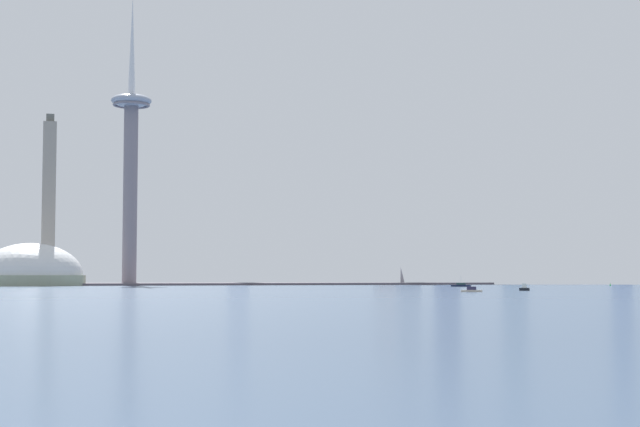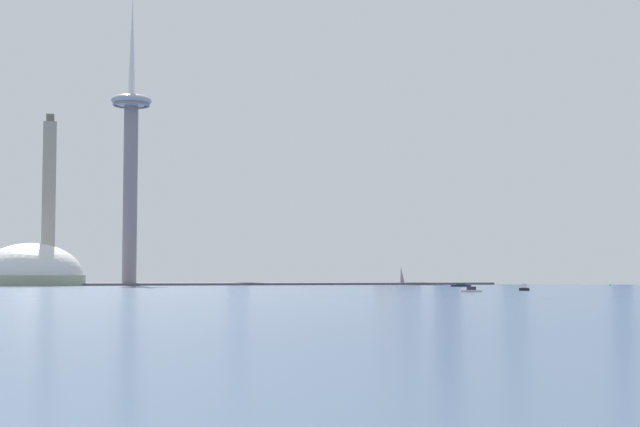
{
  "view_description": "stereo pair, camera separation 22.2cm",
  "coord_description": "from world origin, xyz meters",
  "px_view_note": "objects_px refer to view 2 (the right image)",
  "views": [
    {
      "loc": [
        -289.66,
        -440.68,
        10.58
      ],
      "look_at": [
        -37.03,
        516.15,
        74.79
      ],
      "focal_mm": 52.96,
      "sensor_mm": 36.0,
      "label": 1
    },
    {
      "loc": [
        -289.44,
        -440.74,
        10.58
      ],
      "look_at": [
        -37.03,
        516.15,
        74.79
      ],
      "focal_mm": 52.96,
      "sensor_mm": 36.0,
      "label": 2
    }
  ],
  "objects_px": {
    "observation_tower": "(131,147)",
    "skyscraper_4": "(49,202)",
    "skyscraper_3": "(408,247)",
    "boat_3": "(461,285)",
    "boat_0": "(471,290)",
    "skyscraper_1": "(621,212)",
    "stadium_dome": "(31,276)",
    "airplane": "(402,137)",
    "channel_buoy_0": "(610,284)",
    "skyscraper_2": "(386,251)",
    "skyscraper_5": "(238,237)",
    "boat_2": "(524,288)",
    "skyscraper_0": "(514,224)",
    "skyscraper_6": "(447,220)"
  },
  "relations": [
    {
      "from": "observation_tower",
      "to": "skyscraper_4",
      "type": "bearing_deg",
      "value": 136.25
    },
    {
      "from": "skyscraper_3",
      "to": "boat_3",
      "type": "distance_m",
      "value": 186.81
    },
    {
      "from": "skyscraper_3",
      "to": "boat_0",
      "type": "distance_m",
      "value": 438.07
    },
    {
      "from": "skyscraper_4",
      "to": "observation_tower",
      "type": "bearing_deg",
      "value": -43.75
    },
    {
      "from": "skyscraper_1",
      "to": "boat_3",
      "type": "bearing_deg",
      "value": -144.45
    },
    {
      "from": "stadium_dome",
      "to": "airplane",
      "type": "bearing_deg",
      "value": 1.87
    },
    {
      "from": "stadium_dome",
      "to": "skyscraper_4",
      "type": "distance_m",
      "value": 123.15
    },
    {
      "from": "skyscraper_3",
      "to": "channel_buoy_0",
      "type": "bearing_deg",
      "value": -49.12
    },
    {
      "from": "stadium_dome",
      "to": "airplane",
      "type": "xyz_separation_m",
      "value": [
        379.06,
        12.35,
        149.42
      ]
    },
    {
      "from": "observation_tower",
      "to": "skyscraper_1",
      "type": "xyz_separation_m",
      "value": [
        571.88,
        27.35,
        -53.47
      ]
    },
    {
      "from": "skyscraper_1",
      "to": "skyscraper_2",
      "type": "xyz_separation_m",
      "value": [
        -283.26,
        28.23,
        -47.05
      ]
    },
    {
      "from": "skyscraper_1",
      "to": "skyscraper_5",
      "type": "height_order",
      "value": "skyscraper_1"
    },
    {
      "from": "boat_2",
      "to": "channel_buoy_0",
      "type": "distance_m",
      "value": 301.61
    },
    {
      "from": "stadium_dome",
      "to": "boat_2",
      "type": "relative_size",
      "value": 16.05
    },
    {
      "from": "stadium_dome",
      "to": "skyscraper_5",
      "type": "relative_size",
      "value": 0.8
    },
    {
      "from": "skyscraper_0",
      "to": "skyscraper_4",
      "type": "xyz_separation_m",
      "value": [
        -539.59,
        -3.46,
        15.92
      ]
    },
    {
      "from": "skyscraper_4",
      "to": "airplane",
      "type": "height_order",
      "value": "skyscraper_4"
    },
    {
      "from": "boat_0",
      "to": "channel_buoy_0",
      "type": "relative_size",
      "value": 4.88
    },
    {
      "from": "skyscraper_1",
      "to": "skyscraper_2",
      "type": "height_order",
      "value": "skyscraper_1"
    },
    {
      "from": "stadium_dome",
      "to": "channel_buoy_0",
      "type": "relative_size",
      "value": 36.85
    },
    {
      "from": "boat_0",
      "to": "channel_buoy_0",
      "type": "height_order",
      "value": "boat_0"
    },
    {
      "from": "skyscraper_3",
      "to": "channel_buoy_0",
      "type": "xyz_separation_m",
      "value": [
        142.13,
        -164.18,
        -39.15
      ]
    },
    {
      "from": "skyscraper_0",
      "to": "skyscraper_2",
      "type": "xyz_separation_m",
      "value": [
        -171.08,
        -24.36,
        -34.02
      ]
    },
    {
      "from": "skyscraper_3",
      "to": "boat_3",
      "type": "bearing_deg",
      "value": -95.36
    },
    {
      "from": "stadium_dome",
      "to": "skyscraper_2",
      "type": "height_order",
      "value": "skyscraper_2"
    },
    {
      "from": "boat_2",
      "to": "boat_3",
      "type": "xyz_separation_m",
      "value": [
        43.52,
        205.68,
        -0.49
      ]
    },
    {
      "from": "channel_buoy_0",
      "to": "airplane",
      "type": "xyz_separation_m",
      "value": [
        -149.8,
        160.58,
        157.28
      ]
    },
    {
      "from": "skyscraper_3",
      "to": "boat_2",
      "type": "bearing_deg",
      "value": -98.88
    },
    {
      "from": "skyscraper_6",
      "to": "boat_0",
      "type": "distance_m",
      "value": 569.38
    },
    {
      "from": "skyscraper_2",
      "to": "skyscraper_6",
      "type": "bearing_deg",
      "value": 27.2
    },
    {
      "from": "skyscraper_6",
      "to": "stadium_dome",
      "type": "bearing_deg",
      "value": -165.66
    },
    {
      "from": "stadium_dome",
      "to": "skyscraper_4",
      "type": "xyz_separation_m",
      "value": [
        13.13,
        94.2,
        78.24
      ]
    },
    {
      "from": "skyscraper_5",
      "to": "channel_buoy_0",
      "type": "relative_size",
      "value": 45.95
    },
    {
      "from": "skyscraper_4",
      "to": "skyscraper_3",
      "type": "bearing_deg",
      "value": -11.83
    },
    {
      "from": "skyscraper_3",
      "to": "boat_2",
      "type": "xyz_separation_m",
      "value": [
        -60.57,
        -387.51,
        -38.82
      ]
    },
    {
      "from": "skyscraper_2",
      "to": "skyscraper_6",
      "type": "xyz_separation_m",
      "value": [
        93.96,
        48.3,
        38.66
      ]
    },
    {
      "from": "skyscraper_5",
      "to": "boat_3",
      "type": "distance_m",
      "value": 289.82
    },
    {
      "from": "skyscraper_6",
      "to": "boat_0",
      "type": "height_order",
      "value": "skyscraper_6"
    },
    {
      "from": "skyscraper_6",
      "to": "boat_2",
      "type": "distance_m",
      "value": 520.66
    },
    {
      "from": "skyscraper_6",
      "to": "boat_0",
      "type": "xyz_separation_m",
      "value": [
        -202.11,
        -526.99,
        -75.02
      ]
    },
    {
      "from": "skyscraper_2",
      "to": "skyscraper_3",
      "type": "height_order",
      "value": "skyscraper_3"
    },
    {
      "from": "skyscraper_5",
      "to": "skyscraper_6",
      "type": "relative_size",
      "value": 0.83
    },
    {
      "from": "skyscraper_0",
      "to": "skyscraper_2",
      "type": "height_order",
      "value": "skyscraper_0"
    },
    {
      "from": "skyscraper_1",
      "to": "boat_2",
      "type": "distance_m",
      "value": 543.31
    },
    {
      "from": "skyscraper_5",
      "to": "skyscraper_6",
      "type": "xyz_separation_m",
      "value": [
        263.48,
        49.46,
        24.84
      ]
    },
    {
      "from": "stadium_dome",
      "to": "skyscraper_2",
      "type": "distance_m",
      "value": 389.64
    },
    {
      "from": "skyscraper_4",
      "to": "boat_2",
      "type": "distance_m",
      "value": 567.69
    },
    {
      "from": "skyscraper_0",
      "to": "boat_0",
      "type": "distance_m",
      "value": 579.64
    },
    {
      "from": "skyscraper_3",
      "to": "channel_buoy_0",
      "type": "distance_m",
      "value": 220.66
    },
    {
      "from": "skyscraper_0",
      "to": "skyscraper_6",
      "type": "relative_size",
      "value": 0.97
    }
  ]
}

